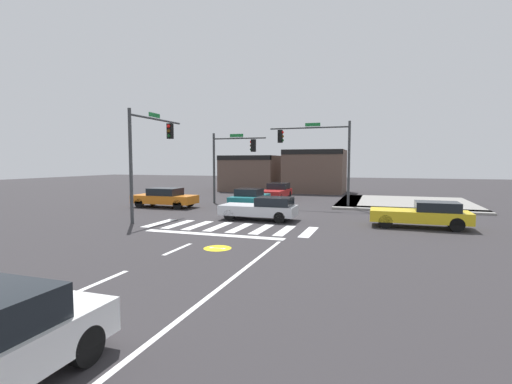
{
  "coord_description": "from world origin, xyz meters",
  "views": [
    {
      "loc": [
        7.22,
        -21.69,
        3.28
      ],
      "look_at": [
        -0.15,
        0.22,
        1.42
      ],
      "focal_mm": 26.16,
      "sensor_mm": 36.0,
      "label": 1
    }
  ],
  "objects_px": {
    "traffic_signal_southwest": "(150,144)",
    "car_yellow": "(423,214)",
    "car_silver": "(262,208)",
    "car_red": "(276,191)",
    "traffic_signal_northeast": "(319,148)",
    "car_teal": "(250,198)",
    "traffic_signal_northwest": "(232,155)",
    "car_orange": "(165,197)"
  },
  "relations": [
    {
      "from": "traffic_signal_northeast",
      "to": "traffic_signal_northwest",
      "type": "xyz_separation_m",
      "value": [
        -6.78,
        -0.09,
        -0.51
      ]
    },
    {
      "from": "car_yellow",
      "to": "car_orange",
      "type": "bearing_deg",
      "value": -10.84
    },
    {
      "from": "car_yellow",
      "to": "car_teal",
      "type": "distance_m",
      "value": 12.23
    },
    {
      "from": "car_silver",
      "to": "traffic_signal_northwest",
      "type": "bearing_deg",
      "value": -56.11
    },
    {
      "from": "car_red",
      "to": "car_silver",
      "type": "xyz_separation_m",
      "value": [
        2.37,
        -11.54,
        -0.04
      ]
    },
    {
      "from": "car_red",
      "to": "traffic_signal_northeast",
      "type": "bearing_deg",
      "value": 45.23
    },
    {
      "from": "car_orange",
      "to": "traffic_signal_northwest",
      "type": "bearing_deg",
      "value": 44.61
    },
    {
      "from": "car_yellow",
      "to": "car_orange",
      "type": "xyz_separation_m",
      "value": [
        -16.89,
        3.24,
        0.04
      ]
    },
    {
      "from": "traffic_signal_northeast",
      "to": "car_orange",
      "type": "xyz_separation_m",
      "value": [
        -10.51,
        -3.78,
        -3.6
      ]
    },
    {
      "from": "traffic_signal_southwest",
      "to": "car_silver",
      "type": "bearing_deg",
      "value": -76.18
    },
    {
      "from": "traffic_signal_northeast",
      "to": "car_teal",
      "type": "bearing_deg",
      "value": 20.78
    },
    {
      "from": "car_orange",
      "to": "traffic_signal_northeast",
      "type": "bearing_deg",
      "value": 19.76
    },
    {
      "from": "traffic_signal_southwest",
      "to": "car_yellow",
      "type": "relative_size",
      "value": 1.31
    },
    {
      "from": "car_yellow",
      "to": "car_silver",
      "type": "height_order",
      "value": "car_yellow"
    },
    {
      "from": "car_red",
      "to": "car_silver",
      "type": "bearing_deg",
      "value": 11.61
    },
    {
      "from": "traffic_signal_northwest",
      "to": "car_silver",
      "type": "height_order",
      "value": "traffic_signal_northwest"
    },
    {
      "from": "car_teal",
      "to": "car_red",
      "type": "xyz_separation_m",
      "value": [
        0.3,
        6.11,
        0.02
      ]
    },
    {
      "from": "car_yellow",
      "to": "car_silver",
      "type": "bearing_deg",
      "value": 1.33
    },
    {
      "from": "traffic_signal_northeast",
      "to": "car_red",
      "type": "height_order",
      "value": "traffic_signal_northeast"
    },
    {
      "from": "car_yellow",
      "to": "car_red",
      "type": "xyz_separation_m",
      "value": [
        -10.75,
        11.35,
        0.03
      ]
    },
    {
      "from": "traffic_signal_southwest",
      "to": "traffic_signal_northwest",
      "type": "height_order",
      "value": "traffic_signal_southwest"
    },
    {
      "from": "traffic_signal_southwest",
      "to": "car_teal",
      "type": "xyz_separation_m",
      "value": [
        3.62,
        6.98,
        -3.6
      ]
    },
    {
      "from": "traffic_signal_southwest",
      "to": "car_red",
      "type": "height_order",
      "value": "traffic_signal_southwest"
    },
    {
      "from": "car_teal",
      "to": "car_red",
      "type": "bearing_deg",
      "value": 177.22
    },
    {
      "from": "car_yellow",
      "to": "car_teal",
      "type": "relative_size",
      "value": 1.13
    },
    {
      "from": "traffic_signal_northeast",
      "to": "car_silver",
      "type": "relative_size",
      "value": 1.44
    },
    {
      "from": "traffic_signal_northwest",
      "to": "car_orange",
      "type": "relative_size",
      "value": 1.2
    },
    {
      "from": "car_orange",
      "to": "car_silver",
      "type": "distance_m",
      "value": 9.18
    },
    {
      "from": "traffic_signal_northeast",
      "to": "car_silver",
      "type": "bearing_deg",
      "value": 74.5
    },
    {
      "from": "car_yellow",
      "to": "car_red",
      "type": "bearing_deg",
      "value": -46.54
    },
    {
      "from": "car_teal",
      "to": "traffic_signal_southwest",
      "type": "bearing_deg",
      "value": -27.42
    },
    {
      "from": "traffic_signal_northeast",
      "to": "car_orange",
      "type": "relative_size",
      "value": 1.34
    },
    {
      "from": "car_silver",
      "to": "traffic_signal_northeast",
      "type": "bearing_deg",
      "value": -105.5
    },
    {
      "from": "traffic_signal_northwest",
      "to": "car_red",
      "type": "distance_m",
      "value": 5.92
    },
    {
      "from": "traffic_signal_northeast",
      "to": "car_yellow",
      "type": "height_order",
      "value": "traffic_signal_northeast"
    },
    {
      "from": "car_teal",
      "to": "car_orange",
      "type": "distance_m",
      "value": 6.18
    },
    {
      "from": "car_yellow",
      "to": "traffic_signal_northeast",
      "type": "bearing_deg",
      "value": -47.68
    },
    {
      "from": "traffic_signal_southwest",
      "to": "traffic_signal_northwest",
      "type": "distance_m",
      "value": 8.8
    },
    {
      "from": "car_red",
      "to": "car_orange",
      "type": "bearing_deg",
      "value": -37.13
    },
    {
      "from": "car_teal",
      "to": "car_silver",
      "type": "bearing_deg",
      "value": 26.13
    },
    {
      "from": "traffic_signal_northeast",
      "to": "car_orange",
      "type": "distance_m",
      "value": 11.73
    },
    {
      "from": "traffic_signal_southwest",
      "to": "car_yellow",
      "type": "bearing_deg",
      "value": -83.23
    }
  ]
}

